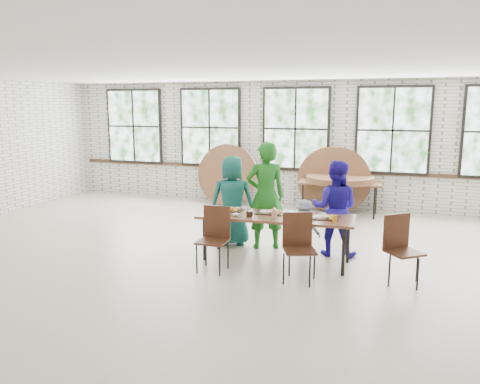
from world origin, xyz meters
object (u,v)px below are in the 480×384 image
object	(u,v)px
dining_table	(276,219)
chair_near_right	(298,241)
storage_table	(340,184)
chair_near_left	(215,233)

from	to	relation	value
dining_table	chair_near_right	world-z (taller)	chair_near_right
storage_table	dining_table	bearing A→B (deg)	-102.29
chair_near_left	chair_near_right	size ratio (longest dim) A/B	1.00
dining_table	chair_near_right	distance (m)	0.83
dining_table	chair_near_left	bearing A→B (deg)	-144.53
dining_table	chair_near_left	size ratio (longest dim) A/B	2.58
chair_near_left	storage_table	bearing A→B (deg)	72.89
dining_table	chair_near_left	distance (m)	1.00
chair_near_left	chair_near_right	bearing A→B (deg)	-1.28
dining_table	chair_near_left	xyz separation A→B (m)	(-0.77, -0.63, -0.13)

